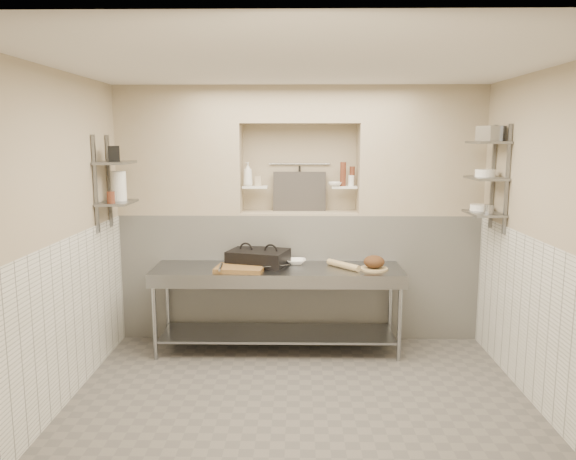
{
  "coord_description": "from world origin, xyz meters",
  "views": [
    {
      "loc": [
        -0.02,
        -4.53,
        2.24
      ],
      "look_at": [
        -0.12,
        0.9,
        1.35
      ],
      "focal_mm": 35.0,
      "sensor_mm": 36.0,
      "label": 1
    }
  ],
  "objects_px": {
    "panini_press": "(258,258)",
    "bottle_soap": "(248,174)",
    "bread_loaf": "(374,262)",
    "bowl_alcove": "(335,184)",
    "cutting_board": "(240,269)",
    "jug_left": "(119,186)",
    "rolling_pin": "(343,265)",
    "mixing_bowl": "(296,262)",
    "prep_table": "(278,292)"
  },
  "relations": [
    {
      "from": "prep_table",
      "to": "bottle_soap",
      "type": "xyz_separation_m",
      "value": [
        -0.34,
        0.53,
        1.2
      ]
    },
    {
      "from": "mixing_bowl",
      "to": "prep_table",
      "type": "bearing_deg",
      "value": -134.71
    },
    {
      "from": "jug_left",
      "to": "mixing_bowl",
      "type": "bearing_deg",
      "value": 7.88
    },
    {
      "from": "cutting_board",
      "to": "rolling_pin",
      "type": "xyz_separation_m",
      "value": [
        1.07,
        0.12,
        0.01
      ]
    },
    {
      "from": "panini_press",
      "to": "cutting_board",
      "type": "distance_m",
      "value": 0.32
    },
    {
      "from": "prep_table",
      "to": "rolling_pin",
      "type": "xyz_separation_m",
      "value": [
        0.69,
        0.0,
        0.29
      ]
    },
    {
      "from": "panini_press",
      "to": "bowl_alcove",
      "type": "relative_size",
      "value": 4.64
    },
    {
      "from": "bowl_alcove",
      "to": "panini_press",
      "type": "bearing_deg",
      "value": -154.74
    },
    {
      "from": "prep_table",
      "to": "cutting_board",
      "type": "distance_m",
      "value": 0.49
    },
    {
      "from": "bread_loaf",
      "to": "bowl_alcove",
      "type": "bearing_deg",
      "value": 123.24
    },
    {
      "from": "panini_press",
      "to": "bottle_soap",
      "type": "distance_m",
      "value": 0.96
    },
    {
      "from": "mixing_bowl",
      "to": "cutting_board",
      "type": "bearing_deg",
      "value": -151.08
    },
    {
      "from": "panini_press",
      "to": "bread_loaf",
      "type": "xyz_separation_m",
      "value": [
        1.21,
        -0.18,
        0.0
      ]
    },
    {
      "from": "rolling_pin",
      "to": "panini_press",
      "type": "bearing_deg",
      "value": 171.45
    },
    {
      "from": "bread_loaf",
      "to": "jug_left",
      "type": "xyz_separation_m",
      "value": [
        -2.61,
        -0.01,
        0.78
      ]
    },
    {
      "from": "panini_press",
      "to": "rolling_pin",
      "type": "distance_m",
      "value": 0.91
    },
    {
      "from": "cutting_board",
      "to": "mixing_bowl",
      "type": "relative_size",
      "value": 2.28
    },
    {
      "from": "panini_press",
      "to": "cutting_board",
      "type": "relative_size",
      "value": 1.43
    },
    {
      "from": "prep_table",
      "to": "panini_press",
      "type": "relative_size",
      "value": 3.73
    },
    {
      "from": "panini_press",
      "to": "bottle_soap",
      "type": "xyz_separation_m",
      "value": [
        -0.14,
        0.39,
        0.86
      ]
    },
    {
      "from": "rolling_pin",
      "to": "cutting_board",
      "type": "bearing_deg",
      "value": -173.35
    },
    {
      "from": "rolling_pin",
      "to": "bowl_alcove",
      "type": "distance_m",
      "value": 0.96
    },
    {
      "from": "prep_table",
      "to": "panini_press",
      "type": "xyz_separation_m",
      "value": [
        -0.21,
        0.14,
        0.34
      ]
    },
    {
      "from": "bread_loaf",
      "to": "cutting_board",
      "type": "bearing_deg",
      "value": -176.85
    },
    {
      "from": "bowl_alcove",
      "to": "prep_table",
      "type": "bearing_deg",
      "value": -139.53
    },
    {
      "from": "mixing_bowl",
      "to": "rolling_pin",
      "type": "distance_m",
      "value": 0.53
    },
    {
      "from": "cutting_board",
      "to": "mixing_bowl",
      "type": "xyz_separation_m",
      "value": [
        0.57,
        0.32,
        0.0
      ]
    },
    {
      "from": "panini_press",
      "to": "bowl_alcove",
      "type": "bearing_deg",
      "value": 42.02
    },
    {
      "from": "bread_loaf",
      "to": "jug_left",
      "type": "relative_size",
      "value": 0.73
    },
    {
      "from": "bowl_alcove",
      "to": "mixing_bowl",
      "type": "bearing_deg",
      "value": -142.0
    },
    {
      "from": "panini_press",
      "to": "mixing_bowl",
      "type": "relative_size",
      "value": 3.26
    },
    {
      "from": "cutting_board",
      "to": "bread_loaf",
      "type": "distance_m",
      "value": 1.38
    },
    {
      "from": "cutting_board",
      "to": "bottle_soap",
      "type": "distance_m",
      "value": 1.13
    },
    {
      "from": "mixing_bowl",
      "to": "bowl_alcove",
      "type": "relative_size",
      "value": 1.42
    },
    {
      "from": "bread_loaf",
      "to": "bottle_soap",
      "type": "height_order",
      "value": "bottle_soap"
    },
    {
      "from": "prep_table",
      "to": "jug_left",
      "type": "relative_size",
      "value": 8.73
    },
    {
      "from": "rolling_pin",
      "to": "jug_left",
      "type": "relative_size",
      "value": 1.48
    },
    {
      "from": "panini_press",
      "to": "bread_loaf",
      "type": "relative_size",
      "value": 3.21
    },
    {
      "from": "mixing_bowl",
      "to": "bread_loaf",
      "type": "xyz_separation_m",
      "value": [
        0.81,
        -0.24,
        0.06
      ]
    },
    {
      "from": "bread_loaf",
      "to": "jug_left",
      "type": "distance_m",
      "value": 2.72
    },
    {
      "from": "cutting_board",
      "to": "jug_left",
      "type": "height_order",
      "value": "jug_left"
    },
    {
      "from": "panini_press",
      "to": "jug_left",
      "type": "height_order",
      "value": "jug_left"
    },
    {
      "from": "jug_left",
      "to": "panini_press",
      "type": "bearing_deg",
      "value": 7.79
    },
    {
      "from": "bottle_soap",
      "to": "bowl_alcove",
      "type": "distance_m",
      "value": 0.97
    },
    {
      "from": "panini_press",
      "to": "jug_left",
      "type": "distance_m",
      "value": 1.61
    },
    {
      "from": "cutting_board",
      "to": "bread_loaf",
      "type": "relative_size",
      "value": 2.24
    },
    {
      "from": "cutting_board",
      "to": "bowl_alcove",
      "type": "distance_m",
      "value": 1.45
    },
    {
      "from": "jug_left",
      "to": "rolling_pin",
      "type": "bearing_deg",
      "value": 1.42
    },
    {
      "from": "bread_loaf",
      "to": "bottle_soap",
      "type": "xyz_separation_m",
      "value": [
        -1.34,
        0.57,
        0.86
      ]
    },
    {
      "from": "jug_left",
      "to": "bowl_alcove",
      "type": "bearing_deg",
      "value": 14.66
    }
  ]
}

